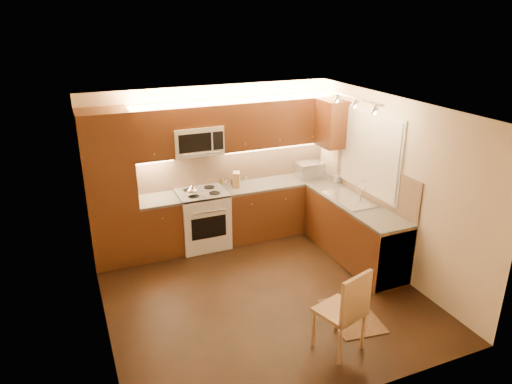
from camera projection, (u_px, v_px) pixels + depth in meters
name	position (u px, v px, depth m)	size (l,w,h in m)	color
floor	(262.00, 293.00, 6.35)	(4.00, 4.00, 0.01)	black
ceiling	(263.00, 109.00, 5.45)	(4.00, 4.00, 0.01)	beige
wall_back	(213.00, 164.00, 7.62)	(4.00, 0.01, 2.50)	beige
wall_front	(352.00, 289.00, 4.18)	(4.00, 0.01, 2.50)	beige
wall_left	(95.00, 236.00, 5.18)	(0.01, 4.00, 2.50)	beige
wall_right	(392.00, 187.00, 6.63)	(0.01, 4.00, 2.50)	beige
pantry	(110.00, 189.00, 6.80)	(0.70, 0.60, 2.30)	#47240F
base_cab_back_left	(159.00, 227.00, 7.30)	(0.62, 0.60, 0.86)	#47240F
counter_back_left	(157.00, 200.00, 7.14)	(0.62, 0.60, 0.04)	#393634
base_cab_back_right	(278.00, 207.00, 8.04)	(1.92, 0.60, 0.86)	#47240F
counter_back_right	(278.00, 182.00, 7.88)	(1.92, 0.60, 0.04)	#393634
base_cab_right	(354.00, 231.00, 7.16)	(0.60, 2.00, 0.86)	#47240F
counter_right	(356.00, 204.00, 7.00)	(0.60, 2.00, 0.04)	#393634
dishwasher	(382.00, 252.00, 6.56)	(0.58, 0.60, 0.84)	silver
backsplash_back	(233.00, 164.00, 7.76)	(3.30, 0.02, 0.60)	tan
backsplash_right	(374.00, 181.00, 6.99)	(0.02, 2.00, 0.60)	tan
upper_cab_back_left	(150.00, 134.00, 6.89)	(0.62, 0.35, 0.75)	#47240F
upper_cab_back_right	(276.00, 122.00, 7.63)	(1.92, 0.35, 0.75)	#47240F
upper_cab_bridge	(195.00, 115.00, 7.06)	(0.76, 0.35, 0.31)	#47240F
upper_cab_right_corner	(332.00, 123.00, 7.54)	(0.35, 0.50, 0.75)	#47240F
stove	(203.00, 219.00, 7.52)	(0.76, 0.65, 0.92)	silver
microwave	(197.00, 140.00, 7.18)	(0.76, 0.38, 0.44)	silver
window_frame	(370.00, 153.00, 6.97)	(0.03, 1.44, 1.24)	silver
window_blinds	(369.00, 153.00, 6.96)	(0.02, 1.36, 1.16)	silver
sink	(351.00, 195.00, 7.09)	(0.52, 0.86, 0.15)	silver
faucet	(361.00, 188.00, 7.13)	(0.20, 0.04, 0.30)	silver
track_light_bar	(356.00, 98.00, 6.37)	(0.04, 1.20, 0.03)	silver
kettle	(192.00, 190.00, 7.16)	(0.16, 0.16, 0.19)	silver
toaster_oven	(309.00, 170.00, 8.02)	(0.43, 0.33, 0.26)	silver
knife_block	(236.00, 179.00, 7.60)	(0.11, 0.17, 0.24)	#A7834B
spice_jar_a	(246.00, 178.00, 7.88)	(0.04, 0.04, 0.09)	silver
spice_jar_b	(232.00, 181.00, 7.72)	(0.04, 0.04, 0.10)	brown
spice_jar_c	(226.00, 183.00, 7.67)	(0.04, 0.04, 0.09)	silver
spice_jar_d	(223.00, 181.00, 7.73)	(0.04, 0.04, 0.10)	olive
soap_bottle	(337.00, 177.00, 7.80)	(0.08, 0.08, 0.18)	#B9B9BE
rug	(351.00, 316.00, 5.88)	(0.57, 0.86, 0.01)	black
dining_chair	(340.00, 309.00, 5.16)	(0.45, 0.45, 1.02)	#A7834B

